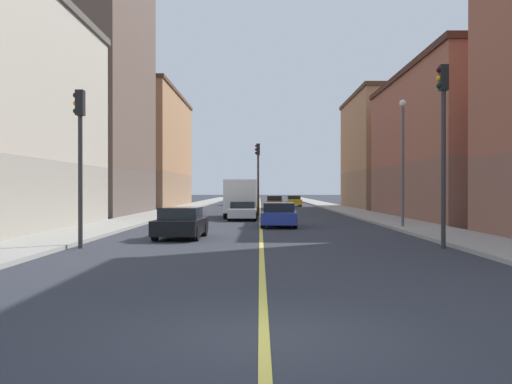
% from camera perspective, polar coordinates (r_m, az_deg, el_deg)
% --- Properties ---
extents(ground_plane, '(400.00, 400.00, 0.00)m').
position_cam_1_polar(ground_plane, '(8.42, 0.80, -14.20)').
color(ground_plane, '#2D3039').
rests_on(ground_plane, ground).
extents(sidewalk_left, '(3.09, 168.00, 0.15)m').
position_cam_1_polar(sidewalk_left, '(57.81, 8.78, -1.73)').
color(sidewalk_left, '#9E9B93').
rests_on(sidewalk_left, ground).
extents(sidewalk_right, '(3.09, 168.00, 0.15)m').
position_cam_1_polar(sidewalk_right, '(57.79, -7.90, -1.73)').
color(sidewalk_right, '#9E9B93').
rests_on(sidewalk_right, ground).
extents(lane_center_stripe, '(0.16, 154.00, 0.01)m').
position_cam_1_polar(lane_center_stripe, '(57.19, 0.44, -1.81)').
color(lane_center_stripe, '#E5D14C').
rests_on(lane_center_stripe, ground).
extents(building_left_mid, '(8.33, 21.22, 10.46)m').
position_cam_1_polar(building_left_mid, '(43.21, 19.35, 4.43)').
color(building_left_mid, brown).
rests_on(building_left_mid, ground).
extents(building_left_far, '(8.33, 17.27, 12.24)m').
position_cam_1_polar(building_left_far, '(63.85, 13.08, 3.90)').
color(building_left_far, '#8F6B4F').
rests_on(building_left_far, ground).
extents(building_right_midblock, '(8.33, 16.16, 21.21)m').
position_cam_1_polar(building_right_midblock, '(48.97, -16.37, 10.29)').
color(building_right_midblock, brown).
rests_on(building_right_midblock, ground).
extents(building_right_distant, '(8.33, 24.90, 13.83)m').
position_cam_1_polar(building_right_distant, '(71.73, -10.81, 4.14)').
color(building_right_distant, '#8F6B4F').
rests_on(building_right_distant, ground).
extents(traffic_light_left_near, '(0.40, 0.32, 6.49)m').
position_cam_1_polar(traffic_light_left_near, '(21.35, 18.14, 5.81)').
color(traffic_light_left_near, '#2D2D2D').
rests_on(traffic_light_left_near, ground).
extents(traffic_light_right_near, '(0.40, 0.32, 5.62)m').
position_cam_1_polar(traffic_light_right_near, '(21.28, -17.15, 4.47)').
color(traffic_light_right_near, '#2D2D2D').
rests_on(traffic_light_right_near, ground).
extents(traffic_light_median_far, '(0.40, 0.32, 5.69)m').
position_cam_1_polar(traffic_light_median_far, '(45.08, 0.19, 2.32)').
color(traffic_light_median_far, '#2D2D2D').
rests_on(traffic_light_median_far, ground).
extents(street_lamp_left_near, '(0.36, 0.36, 6.63)m').
position_cam_1_polar(street_lamp_left_near, '(30.97, 14.42, 4.17)').
color(street_lamp_left_near, '#4C4C51').
rests_on(street_lamp_left_near, ground).
extents(car_silver, '(1.91, 4.45, 1.26)m').
position_cam_1_polar(car_silver, '(38.96, -1.32, -1.90)').
color(car_silver, silver).
rests_on(car_silver, ground).
extents(car_orange, '(1.91, 4.26, 1.38)m').
position_cam_1_polar(car_orange, '(61.50, 1.86, -1.05)').
color(car_orange, orange).
rests_on(car_orange, ground).
extents(car_green, '(1.90, 4.45, 1.29)m').
position_cam_1_polar(car_green, '(68.88, -0.93, -0.94)').
color(car_green, '#1E6B38').
rests_on(car_green, ground).
extents(car_maroon, '(1.94, 4.57, 1.40)m').
position_cam_1_polar(car_maroon, '(74.99, -2.22, -0.79)').
color(car_maroon, maroon).
rests_on(car_maroon, ground).
extents(car_yellow, '(1.83, 4.47, 1.33)m').
position_cam_1_polar(car_yellow, '(69.76, 3.76, -0.90)').
color(car_yellow, gold).
rests_on(car_yellow, ground).
extents(car_black, '(2.03, 4.03, 1.33)m').
position_cam_1_polar(car_black, '(24.62, -7.50, -3.11)').
color(car_black, black).
rests_on(car_black, ground).
extents(car_blue, '(2.09, 4.18, 1.35)m').
position_cam_1_polar(car_blue, '(31.76, 2.32, -2.33)').
color(car_blue, '#23389E').
rests_on(car_blue, ground).
extents(box_truck, '(2.40, 6.97, 2.77)m').
position_cam_1_polar(box_truck, '(42.32, -1.46, -0.53)').
color(box_truck, maroon).
rests_on(box_truck, ground).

